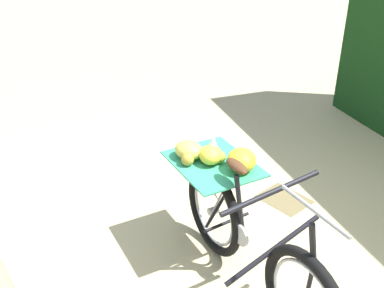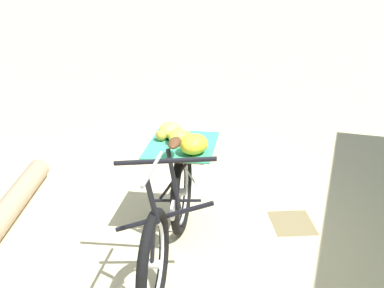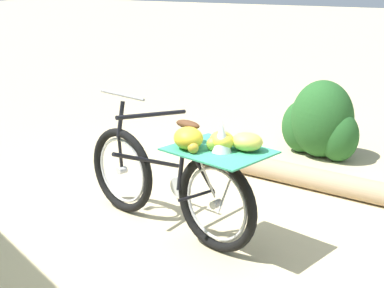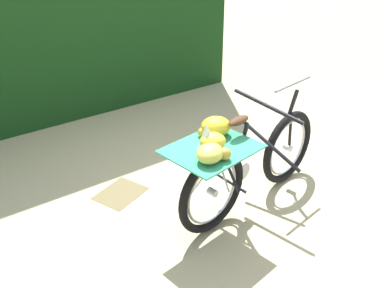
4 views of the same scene
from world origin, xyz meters
TOP-DOWN VIEW (x-y plane):
  - ground_plane at (0.00, 0.00)m, footprint 60.00×60.00m
  - bicycle at (-0.08, 0.17)m, footprint 1.80×0.85m
  - leaf_litter_patch at (0.34, -0.89)m, footprint 0.44×0.36m

SIDE VIEW (x-z plane):
  - ground_plane at x=0.00m, z-range 0.00..0.00m
  - leaf_litter_patch at x=0.34m, z-range 0.00..0.01m
  - bicycle at x=-0.08m, z-range -0.01..1.02m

